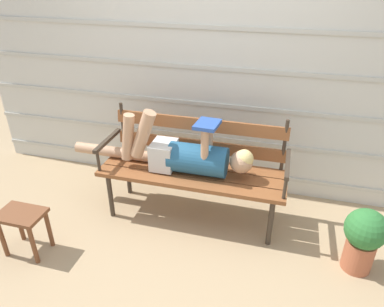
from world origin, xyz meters
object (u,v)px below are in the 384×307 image
object	(u,v)px
footstool	(23,222)
reclining_person	(183,154)
potted_plant	(364,237)
park_bench	(194,163)

from	to	relation	value
footstool	reclining_person	bearing A→B (deg)	36.06
footstool	potted_plant	size ratio (longest dim) A/B	0.72
park_bench	potted_plant	world-z (taller)	park_bench
footstool	potted_plant	world-z (taller)	potted_plant
footstool	park_bench	bearing A→B (deg)	36.47
park_bench	potted_plant	bearing A→B (deg)	-14.15
reclining_person	footstool	size ratio (longest dim) A/B	4.37
park_bench	footstool	distance (m)	1.47
potted_plant	reclining_person	bearing A→B (deg)	169.28
reclining_person	potted_plant	size ratio (longest dim) A/B	3.14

